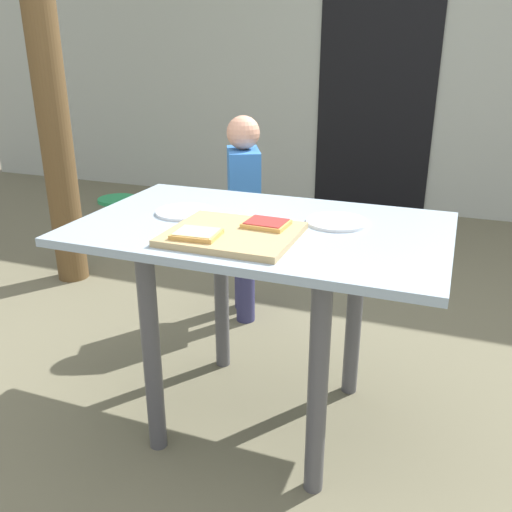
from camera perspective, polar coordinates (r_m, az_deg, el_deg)
ground_plane at (r=2.08m, az=0.50°, el=-16.31°), size 16.00×16.00×0.00m
house_wall_back at (r=4.56m, az=14.49°, el=21.02°), size 8.00×0.20×2.60m
house_door at (r=4.47m, az=12.50°, el=17.33°), size 0.90×0.02×2.00m
dining_table at (r=1.78m, az=0.56°, el=-0.49°), size 1.16×0.72×0.74m
cutting_board at (r=1.62m, az=-2.45°, el=2.30°), size 0.37×0.32×0.02m
pizza_slice_near_left at (r=1.57m, az=-6.22°, el=2.32°), size 0.14×0.11×0.02m
pizza_slice_far_right at (r=1.65m, az=1.09°, el=3.41°), size 0.13×0.11×0.02m
plate_white_left at (r=1.87m, az=-7.41°, el=4.59°), size 0.20×0.20×0.01m
plate_white_right at (r=1.77m, az=8.45°, el=3.57°), size 0.20×0.20×0.01m
child_left at (r=2.57m, az=-1.28°, el=4.88°), size 0.23×0.28×0.98m
garden_hose_coil at (r=4.89m, az=-14.26°, el=5.72°), size 0.34×0.34×0.03m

